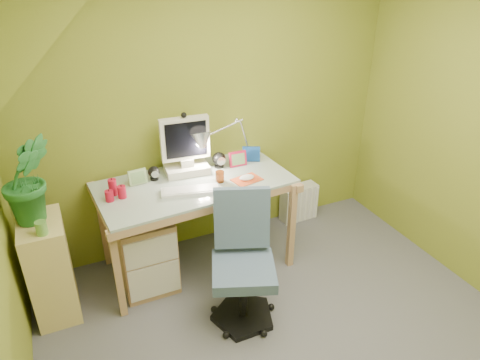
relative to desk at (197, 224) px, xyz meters
name	(u,v)px	position (x,y,z in m)	size (l,w,h in m)	color
wall_back	(210,111)	(0.28, 0.37, 0.81)	(3.20, 0.01, 2.40)	olive
slope_ceiling	(105,107)	(-0.72, -1.23, 1.46)	(1.10, 3.20, 1.10)	white
desk	(197,224)	(0.00, 0.00, 0.00)	(1.47, 0.73, 0.79)	tan
monitor	(185,144)	(0.00, 0.18, 0.64)	(0.36, 0.21, 0.49)	silver
speaker_left	(154,173)	(-0.27, 0.16, 0.45)	(0.09, 0.09, 0.11)	black
speaker_right	(219,160)	(0.27, 0.16, 0.46)	(0.11, 0.11, 0.13)	black
keyboard	(190,191)	(-0.08, -0.14, 0.40)	(0.42, 0.13, 0.02)	white
mousepad	(247,180)	(0.38, -0.14, 0.40)	(0.22, 0.15, 0.01)	#DC4F22
mouse	(247,178)	(0.38, -0.14, 0.41)	(0.12, 0.08, 0.04)	white
amber_tumbler	(220,177)	(0.18, -0.08, 0.44)	(0.07, 0.07, 0.09)	#9A4316
candle_cluster	(114,190)	(-0.60, 0.01, 0.45)	(0.16, 0.14, 0.12)	#B8102B
photo_frame_red	(238,159)	(0.42, 0.12, 0.46)	(0.14, 0.02, 0.12)	#C9153E
photo_frame_blue	(251,154)	(0.56, 0.16, 0.46)	(0.15, 0.02, 0.13)	navy
photo_frame_green	(138,177)	(-0.40, 0.14, 0.45)	(0.14, 0.02, 0.12)	#96B77E
desk_lamp	(238,130)	(0.45, 0.18, 0.68)	(0.54, 0.23, 0.58)	silver
side_ledge	(50,268)	(-1.12, -0.09, -0.01)	(0.28, 0.44, 0.76)	#D7BE71
potted_plant	(28,179)	(-1.12, -0.04, 0.68)	(0.34, 0.27, 0.61)	#236B2B
green_cup	(41,228)	(-1.10, -0.24, 0.42)	(0.07, 0.07, 0.09)	#60993F
task_chair	(244,270)	(0.09, -0.72, 0.04)	(0.48, 0.48, 0.87)	#455B72
radiator	(299,202)	(1.14, 0.27, -0.22)	(0.36, 0.14, 0.36)	silver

